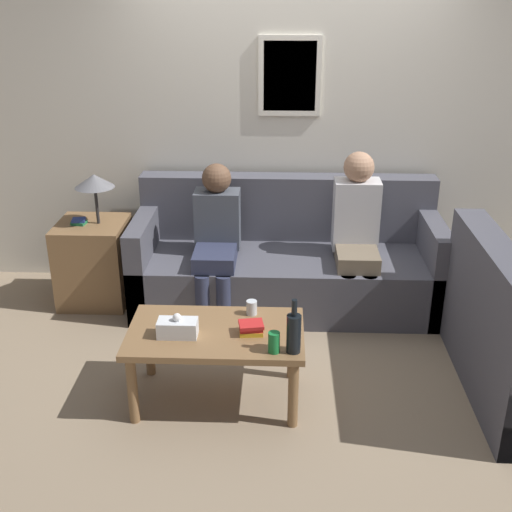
{
  "coord_description": "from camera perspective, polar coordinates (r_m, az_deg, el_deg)",
  "views": [
    {
      "loc": [
        -0.06,
        -4.08,
        2.38
      ],
      "look_at": [
        -0.21,
        -0.16,
        0.68
      ],
      "focal_mm": 45.0,
      "sensor_mm": 36.0,
      "label": 1
    }
  ],
  "objects": [
    {
      "name": "drinking_glass",
      "position": [
        3.96,
        -0.39,
        -4.61
      ],
      "size": [
        0.07,
        0.07,
        0.09
      ],
      "color": "silver",
      "rests_on": "coffee_table"
    },
    {
      "name": "tissue_box",
      "position": [
        3.76,
        -6.99,
        -6.34
      ],
      "size": [
        0.23,
        0.12,
        0.14
      ],
      "color": "silver",
      "rests_on": "coffee_table"
    },
    {
      "name": "person_right",
      "position": [
        4.83,
        8.93,
        2.41
      ],
      "size": [
        0.34,
        0.59,
        1.23
      ],
      "color": "#756651",
      "rests_on": "ground_plane"
    },
    {
      "name": "side_table_with_lamp",
      "position": [
        5.2,
        -14.17,
        -0.2
      ],
      "size": [
        0.52,
        0.52,
        1.04
      ],
      "color": "olive",
      "rests_on": "ground_plane"
    },
    {
      "name": "wine_bottle",
      "position": [
        3.55,
        3.37,
        -6.78
      ],
      "size": [
        0.08,
        0.08,
        0.32
      ],
      "color": "black",
      "rests_on": "coffee_table"
    },
    {
      "name": "person_left",
      "position": [
        4.81,
        -3.55,
        1.92
      ],
      "size": [
        0.34,
        0.61,
        1.13
      ],
      "color": "#2D334C",
      "rests_on": "ground_plane"
    },
    {
      "name": "couch_main",
      "position": [
        5.06,
        2.73,
        -0.63
      ],
      "size": [
        2.34,
        0.89,
        0.95
      ],
      "color": "#4C4C56",
      "rests_on": "ground_plane"
    },
    {
      "name": "wall_back",
      "position": [
        5.2,
        2.92,
        11.39
      ],
      "size": [
        9.0,
        0.08,
        2.6
      ],
      "color": "silver",
      "rests_on": "ground_plane"
    },
    {
      "name": "coffee_table",
      "position": [
        3.85,
        -3.59,
        -7.49
      ],
      "size": [
        1.04,
        0.62,
        0.48
      ],
      "color": "olive",
      "rests_on": "ground_plane"
    },
    {
      "name": "book_stack",
      "position": [
        3.76,
        -0.43,
        -6.41
      ],
      "size": [
        0.16,
        0.14,
        0.07
      ],
      "color": "gold",
      "rests_on": "coffee_table"
    },
    {
      "name": "soda_can",
      "position": [
        3.57,
        1.61,
        -7.68
      ],
      "size": [
        0.07,
        0.07,
        0.12
      ],
      "color": "#197A38",
      "rests_on": "coffee_table"
    },
    {
      "name": "ground_plane",
      "position": [
        4.73,
        2.68,
        -6.88
      ],
      "size": [
        16.0,
        16.0,
        0.0
      ],
      "primitive_type": "plane",
      "color": "gray"
    }
  ]
}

